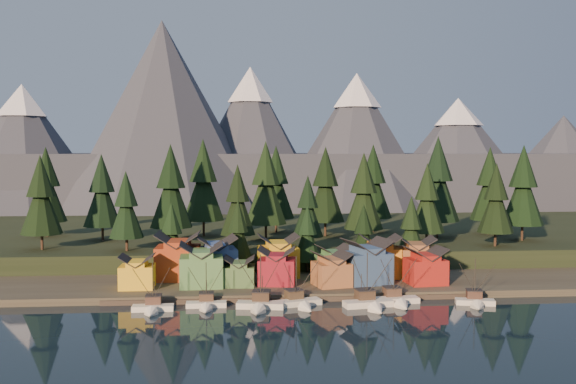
{
  "coord_description": "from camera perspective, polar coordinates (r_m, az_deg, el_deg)",
  "views": [
    {
      "loc": [
        -12.74,
        -115.44,
        31.12
      ],
      "look_at": [
        -0.62,
        30.0,
        21.85
      ],
      "focal_mm": 40.0,
      "sensor_mm": 36.0,
      "label": 1
    }
  ],
  "objects": [
    {
      "name": "tree_shore_3",
      "position": [
        159.97,
        6.74,
        -3.76
      ],
      "size": [
        7.15,
        7.15,
        16.65
      ],
      "color": "#332319",
      "rests_on": "shore_strip"
    },
    {
      "name": "tree_hill_4",
      "position": [
        190.89,
        -7.54,
        0.79
      ],
      "size": [
        12.38,
        12.38,
        28.83
      ],
      "color": "#332319",
      "rests_on": "hillside"
    },
    {
      "name": "house_back_3",
      "position": [
        151.29,
        4.06,
        -6.11
      ],
      "size": [
        8.61,
        7.94,
        7.67
      ],
      "rotation": [
        0.0,
        0.0,
        0.18
      ],
      "color": "#417943",
      "rests_on": "shore_strip"
    },
    {
      "name": "tree_hill_1",
      "position": [
        187.55,
        -16.21,
        -0.1
      ],
      "size": [
        10.51,
        10.51,
        24.48
      ],
      "color": "#332319",
      "rests_on": "hillside"
    },
    {
      "name": "tree_shore_1",
      "position": [
        156.7,
        -4.46,
        -3.65
      ],
      "size": [
        7.68,
        7.68,
        17.9
      ],
      "color": "#332319",
      "rests_on": "shore_strip"
    },
    {
      "name": "tree_hill_15",
      "position": [
        198.12,
        -1.07,
        0.64
      ],
      "size": [
        11.58,
        11.58,
        26.98
      ],
      "color": "#332319",
      "rests_on": "hillside"
    },
    {
      "name": "hillside",
      "position": [
        207.75,
        -1.21,
        -4.14
      ],
      "size": [
        420.0,
        100.0,
        6.0
      ],
      "primitive_type": "cube",
      "color": "black",
      "rests_on": "ground"
    },
    {
      "name": "house_front_6",
      "position": [
        147.53,
        12.12,
        -6.34
      ],
      "size": [
        8.89,
        8.49,
        8.14
      ],
      "rotation": [
        0.0,
        0.0,
        0.1
      ],
      "color": "#A51F19",
      "rests_on": "shore_strip"
    },
    {
      "name": "house_front_3",
      "position": [
        143.81,
        -1.0,
        -6.5
      ],
      "size": [
        9.02,
        8.7,
        8.2
      ],
      "rotation": [
        0.0,
        0.0,
        -0.14
      ],
      "color": "maroon",
      "rests_on": "shore_strip"
    },
    {
      "name": "house_back_0",
      "position": [
        151.19,
        -9.75,
        -5.53
      ],
      "size": [
        10.14,
        9.76,
        10.79
      ],
      "rotation": [
        0.0,
        0.0,
        -0.03
      ],
      "color": "#9A3517",
      "rests_on": "shore_strip"
    },
    {
      "name": "tree_hill_0",
      "position": [
        174.94,
        -21.11,
        -0.49
      ],
      "size": [
        10.43,
        10.43,
        24.3
      ],
      "color": "#332319",
      "rests_on": "hillside"
    },
    {
      "name": "boat_0",
      "position": [
        128.86,
        -11.97,
        -9.47
      ],
      "size": [
        8.27,
        8.98,
        10.45
      ],
      "rotation": [
        0.0,
        0.0,
        0.02
      ],
      "color": "white",
      "rests_on": "ground"
    },
    {
      "name": "tree_hill_16",
      "position": [
        201.46,
        -20.68,
        0.38
      ],
      "size": [
        11.38,
        11.38,
        26.51
      ],
      "color": "#332319",
      "rests_on": "hillside"
    },
    {
      "name": "boat_6",
      "position": [
        136.41,
        16.35,
        -8.8
      ],
      "size": [
        8.34,
        8.9,
        10.41
      ],
      "rotation": [
        0.0,
        0.0,
        -0.22
      ],
      "color": "silver",
      "rests_on": "ground"
    },
    {
      "name": "tree_hill_5",
      "position": [
        165.97,
        -4.49,
        -0.94
      ],
      "size": [
        9.36,
        9.36,
        21.8
      ],
      "color": "#332319",
      "rests_on": "hillside"
    },
    {
      "name": "house_front_0",
      "position": [
        143.54,
        -13.27,
        -6.82
      ],
      "size": [
        7.3,
        6.91,
        7.24
      ],
      "rotation": [
        0.0,
        0.0,
        0.01
      ],
      "color": "yellow",
      "rests_on": "shore_strip"
    },
    {
      "name": "tree_hill_13",
      "position": [
        177.78,
        18.0,
        -0.75
      ],
      "size": [
        9.49,
        9.49,
        22.11
      ],
      "color": "#332319",
      "rests_on": "hillside"
    },
    {
      "name": "boat_2",
      "position": [
        128.02,
        -2.53,
        -9.37
      ],
      "size": [
        9.99,
        10.6,
        11.84
      ],
      "rotation": [
        0.0,
        0.0,
        -0.16
      ],
      "color": "beige",
      "rests_on": "ground"
    },
    {
      "name": "house_back_5",
      "position": [
        155.46,
        11.34,
        -5.58
      ],
      "size": [
        9.31,
        9.4,
        9.38
      ],
      "rotation": [
        0.0,
        0.0,
        -0.12
      ],
      "color": "brown",
      "rests_on": "shore_strip"
    },
    {
      "name": "tree_hill_9",
      "position": [
        174.33,
        6.74,
        -0.19
      ],
      "size": [
        10.66,
        10.66,
        24.84
      ],
      "color": "#332319",
      "rests_on": "hillside"
    },
    {
      "name": "house_back_4",
      "position": [
        153.62,
        8.17,
        -5.57
      ],
      "size": [
        9.47,
        9.13,
        9.81
      ],
      "rotation": [
        0.0,
        0.0,
        -0.06
      ],
      "color": "orange",
      "rests_on": "shore_strip"
    },
    {
      "name": "boat_4",
      "position": [
        130.0,
        7.32,
        -9.2
      ],
      "size": [
        10.54,
        11.19,
        12.05
      ],
      "rotation": [
        0.0,
        0.0,
        0.16
      ],
      "color": "white",
      "rests_on": "ground"
    },
    {
      "name": "house_front_4",
      "position": [
        142.53,
        3.89,
        -6.77
      ],
      "size": [
        8.82,
        9.25,
        7.41
      ],
      "rotation": [
        0.0,
        0.0,
        0.23
      ],
      "color": "#A16339",
      "rests_on": "shore_strip"
    },
    {
      "name": "tree_hill_12",
      "position": [
        190.92,
        13.16,
        0.85
      ],
      "size": [
        12.69,
        12.69,
        29.55
      ],
      "color": "#332319",
      "rests_on": "hillside"
    },
    {
      "name": "dock",
      "position": [
        136.04,
        0.74,
        -9.37
      ],
      "size": [
        80.0,
        4.0,
        1.0
      ],
      "primitive_type": "cube",
      "color": "#463A32",
      "rests_on": "ground"
    },
    {
      "name": "tree_hill_6",
      "position": [
        180.91,
        -1.99,
        0.54
      ],
      "size": [
        12.06,
        12.06,
        28.1
      ],
      "color": "#332319",
      "rests_on": "hillside"
    },
    {
      "name": "boat_5",
      "position": [
        133.93,
        9.64,
        -8.92
      ],
      "size": [
        10.3,
        11.06,
        11.35
      ],
      "rotation": [
        0.0,
        0.0,
        0.09
      ],
      "color": "silver",
      "rests_on": "ground"
    },
    {
      "name": "tree_shore_4",
      "position": [
        162.65,
        10.89,
        -3.31
      ],
      "size": [
        7.96,
        7.96,
        18.53
      ],
      "color": "#332319",
      "rests_on": "shore_strip"
    },
    {
      "name": "tree_hill_10",
      "position": [
        200.32,
        7.56,
        0.69
      ],
      "size": [
        11.72,
        11.72,
        27.31
      ],
      "color": "#332319",
      "rests_on": "hillside"
    },
    {
      "name": "mountain_ridge",
      "position": [
        329.18,
        -3.28,
        2.75
      ],
      "size": [
        560.0,
        190.0,
        90.0
      ],
      "color": "#464A5A",
      "rests_on": "ground"
    },
    {
      "name": "house_front_2",
      "position": [
        142.65,
        -4.33,
        -6.96
      ],
      "size": [
        7.07,
        7.12,
        6.48
      ],
      "rotation": [
        0.0,
        0.0,
        -0.07
      ],
      "color": "#466C3A",
      "rests_on": "shore_strip"
    },
    {
      "name": "tree_hill_17",
      "position": [
        191.59,
        20.17,
        0.31
      ],
      "size": [
        11.59,
        11.59,
        27.0
      ],
      "color": "#332319",
      "rests_on": "hillside"
    },
    {
      "name": "tree_shore_0",
      "position": [
        157.48,
        -10.31,
        -3.76
      ],
      "size": [
        7.49,
        7.49,
        17.44
      ],
      "color": "#332319",
      "rests_on": "shore_strip"
    },
    {
      "name": "boat_3",
      "position": [
        130.09,
        1.03,
        -9.27
      ],
      "size": [
        10.42,
        10.84,
        11.12
      ],
      "rotation": [
        0.0,
        0.0,
        0.3
      ],
      "color": "silver",
      "rests_on": "ground"
    },
    {
      "name": "tree_hill_8",
      "position": [
        189.63,
        3.35,
        0.43
      ],
      "size": [
        11.41,
        11.41,
        26.57
      ],
      "color": "#332319",
      "rests_on": "hillside"
    },
    {
      "name": "house_front_1",
      "position": [
        142.79,
        -7.7,
        -6.31
      ],
      "size": [
        9.63,
        9.27,
        9.59
      ],
      "rotation": [
        0.0,
        0.0,
        0.04
      ],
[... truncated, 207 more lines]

